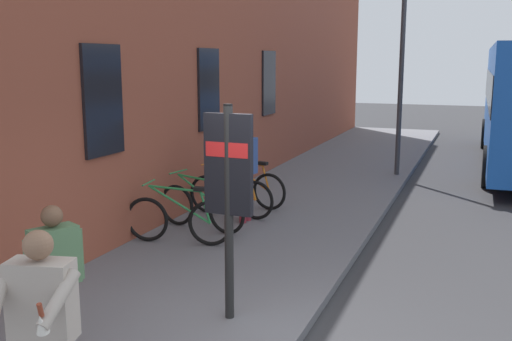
% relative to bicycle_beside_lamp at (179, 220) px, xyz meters
% --- Properties ---
extents(ground, '(60.00, 60.00, 0.00)m').
position_rel_bicycle_beside_lamp_xyz_m(ground, '(3.25, -3.70, -0.51)').
color(ground, '#2D2D30').
extents(sidewalk_pavement, '(24.00, 3.50, 0.12)m').
position_rel_bicycle_beside_lamp_xyz_m(sidewalk_pavement, '(5.25, -0.95, -0.45)').
color(sidewalk_pavement, slate).
rests_on(sidewalk_pavement, ground).
extents(station_facade, '(22.00, 0.65, 7.56)m').
position_rel_bicycle_beside_lamp_xyz_m(station_facade, '(6.25, 1.09, 3.27)').
color(station_facade, brown).
rests_on(station_facade, ground).
extents(bicycle_beside_lamp, '(0.48, 1.76, 0.97)m').
position_rel_bicycle_beside_lamp_xyz_m(bicycle_beside_lamp, '(0.00, 0.00, 0.00)').
color(bicycle_beside_lamp, black).
rests_on(bicycle_beside_lamp, sidewalk_pavement).
extents(bicycle_by_door, '(0.51, 1.75, 0.97)m').
position_rel_bicycle_beside_lamp_xyz_m(bicycle_by_door, '(0.83, 0.01, -0.00)').
color(bicycle_by_door, black).
rests_on(bicycle_by_door, sidewalk_pavement).
extents(bicycle_under_window, '(0.48, 1.77, 0.97)m').
position_rel_bicycle_beside_lamp_xyz_m(bicycle_under_window, '(1.82, -0.10, -0.00)').
color(bicycle_under_window, black).
rests_on(bicycle_under_window, sidewalk_pavement).
extents(bicycle_mid_rack, '(0.50, 1.75, 0.97)m').
position_rel_bicycle_beside_lamp_xyz_m(bicycle_mid_rack, '(2.59, -0.10, -0.00)').
color(bicycle_mid_rack, black).
rests_on(bicycle_mid_rack, sidewalk_pavement).
extents(transit_info_sign, '(0.11, 0.55, 2.40)m').
position_rel_bicycle_beside_lamp_xyz_m(transit_info_sign, '(-2.19, -1.83, 1.21)').
color(transit_info_sign, black).
rests_on(transit_info_sign, sidewalk_pavement).
extents(pedestrian_near_bus, '(0.54, 0.38, 1.53)m').
position_rel_bicycle_beside_lamp_xyz_m(pedestrian_near_bus, '(-3.62, -0.66, 0.54)').
color(pedestrian_near_bus, '#B2A599').
rests_on(pedestrian_near_bus, sidewalk_pavement).
extents(pedestrian_by_facade, '(0.66, 0.31, 1.75)m').
position_rel_bicycle_beside_lamp_xyz_m(pedestrian_by_facade, '(1.56, -0.49, 0.68)').
color(pedestrian_by_facade, maroon).
rests_on(pedestrian_by_facade, sidewalk_pavement).
extents(tourist_with_hotdogs, '(0.65, 0.64, 1.65)m').
position_rel_bicycle_beside_lamp_xyz_m(tourist_with_hotdogs, '(-4.66, -1.42, 0.63)').
color(tourist_with_hotdogs, maroon).
rests_on(tourist_with_hotdogs, sidewalk_pavement).
extents(street_lamp, '(0.28, 0.28, 4.83)m').
position_rel_bicycle_beside_lamp_xyz_m(street_lamp, '(7.03, -2.40, 2.50)').
color(street_lamp, '#333338').
rests_on(street_lamp, sidewalk_pavement).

